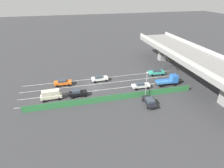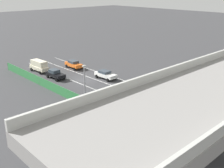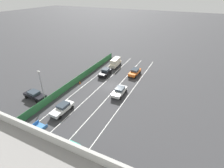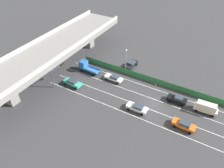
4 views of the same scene
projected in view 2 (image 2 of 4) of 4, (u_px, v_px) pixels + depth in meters
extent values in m
plane|color=#38383A|center=(84.00, 80.00, 50.79)|extent=(300.00, 300.00, 0.00)
cube|color=silver|center=(117.00, 78.00, 51.73)|extent=(0.14, 42.99, 0.01)
cube|color=silver|center=(103.00, 82.00, 49.50)|extent=(0.14, 42.99, 0.01)
cube|color=silver|center=(88.00, 87.00, 47.28)|extent=(0.14, 42.99, 0.01)
cube|color=silver|center=(71.00, 92.00, 45.05)|extent=(0.14, 42.99, 0.01)
cube|color=#B2B2AD|center=(192.00, 63.00, 33.19)|extent=(46.18, 0.30, 0.90)
cube|color=gray|center=(143.00, 166.00, 21.75)|extent=(2.16, 2.16, 5.83)
cube|color=#2D753D|center=(60.00, 91.00, 43.40)|extent=(0.06, 38.99, 1.54)
cylinder|color=#4C514C|center=(8.00, 66.00, 56.79)|extent=(0.10, 0.10, 1.54)
cylinder|color=#4C514C|center=(39.00, 81.00, 47.86)|extent=(0.10, 0.10, 1.54)
cylinder|color=#4C514C|center=(85.00, 103.00, 38.94)|extent=(0.10, 0.10, 1.54)
cylinder|color=#4C514C|center=(159.00, 137.00, 30.02)|extent=(0.10, 0.10, 1.54)
cube|color=orange|center=(74.00, 64.00, 57.74)|extent=(1.96, 4.54, 0.66)
cube|color=#333D47|center=(73.00, 62.00, 57.66)|extent=(1.62, 2.13, 0.50)
cylinder|color=black|center=(81.00, 68.00, 57.34)|extent=(0.25, 0.65, 0.64)
cylinder|color=black|center=(74.00, 69.00, 56.29)|extent=(0.25, 0.65, 0.64)
cylinder|color=black|center=(73.00, 65.00, 59.52)|extent=(0.25, 0.65, 0.64)
cylinder|color=black|center=(67.00, 66.00, 58.47)|extent=(0.25, 0.65, 0.64)
cube|color=beige|center=(39.00, 68.00, 55.40)|extent=(1.97, 4.83, 0.68)
cube|color=beige|center=(39.00, 63.00, 55.09)|extent=(1.72, 3.97, 1.16)
cylinder|color=black|center=(48.00, 71.00, 55.10)|extent=(0.25, 0.65, 0.64)
cylinder|color=black|center=(40.00, 73.00, 53.92)|extent=(0.25, 0.65, 0.64)
cylinder|color=black|center=(39.00, 68.00, 57.22)|extent=(0.25, 0.65, 0.64)
cylinder|color=black|center=(32.00, 69.00, 56.04)|extent=(0.25, 0.65, 0.64)
cube|color=teal|center=(185.00, 101.00, 39.42)|extent=(2.03, 4.69, 0.67)
cube|color=#333D47|center=(184.00, 97.00, 39.30)|extent=(1.70, 2.37, 0.47)
cylinder|color=black|center=(197.00, 106.00, 39.01)|extent=(0.25, 0.65, 0.64)
cylinder|color=black|center=(190.00, 109.00, 37.92)|extent=(0.25, 0.65, 0.64)
cylinder|color=black|center=(179.00, 99.00, 41.26)|extent=(0.25, 0.65, 0.64)
cylinder|color=black|center=(172.00, 102.00, 40.17)|extent=(0.25, 0.65, 0.64)
cube|color=black|center=(56.00, 75.00, 51.21)|extent=(1.79, 4.29, 0.62)
cube|color=#333D47|center=(54.00, 71.00, 51.28)|extent=(1.54, 1.82, 0.59)
cylinder|color=black|center=(64.00, 78.00, 50.96)|extent=(0.23, 0.64, 0.64)
cylinder|color=black|center=(56.00, 80.00, 49.83)|extent=(0.23, 0.64, 0.64)
cylinder|color=black|center=(55.00, 74.00, 52.92)|extent=(0.23, 0.64, 0.64)
cylinder|color=black|center=(48.00, 76.00, 51.79)|extent=(0.23, 0.64, 0.64)
cube|color=white|center=(106.00, 75.00, 51.09)|extent=(1.84, 4.47, 0.60)
cube|color=#333D47|center=(104.00, 72.00, 51.14)|extent=(1.60, 2.10, 0.46)
cylinder|color=black|center=(115.00, 78.00, 50.80)|extent=(0.23, 0.64, 0.64)
cylinder|color=black|center=(108.00, 80.00, 49.64)|extent=(0.23, 0.64, 0.64)
cylinder|color=black|center=(104.00, 74.00, 52.86)|extent=(0.23, 0.64, 0.64)
cylinder|color=black|center=(97.00, 76.00, 51.69)|extent=(0.23, 0.64, 0.64)
cube|color=silver|center=(115.00, 99.00, 40.34)|extent=(1.89, 4.65, 0.56)
cube|color=#333D47|center=(113.00, 95.00, 40.43)|extent=(1.60, 2.05, 0.47)
cylinder|color=black|center=(127.00, 103.00, 39.93)|extent=(0.24, 0.65, 0.64)
cylinder|color=black|center=(118.00, 106.00, 38.84)|extent=(0.24, 0.65, 0.64)
cylinder|color=black|center=(112.00, 97.00, 42.14)|extent=(0.24, 0.65, 0.64)
cylinder|color=black|center=(104.00, 100.00, 41.05)|extent=(0.24, 0.65, 0.64)
cube|color=black|center=(153.00, 115.00, 35.40)|extent=(1.85, 5.66, 0.25)
cube|color=blue|center=(166.00, 112.00, 33.64)|extent=(2.03, 1.78, 1.90)
cube|color=#3875BC|center=(148.00, 111.00, 36.00)|extent=(2.14, 3.86, 0.10)
cube|color=#3875BC|center=(153.00, 107.00, 36.48)|extent=(0.28, 3.76, 0.50)
cube|color=#3875BC|center=(143.00, 111.00, 35.35)|extent=(0.28, 3.76, 0.50)
cylinder|color=black|center=(169.00, 120.00, 34.74)|extent=(0.30, 0.81, 0.80)
cylinder|color=black|center=(159.00, 124.00, 33.56)|extent=(0.30, 0.81, 0.80)
cylinder|color=black|center=(147.00, 110.00, 37.47)|extent=(0.30, 0.81, 0.80)
cylinder|color=black|center=(137.00, 114.00, 36.29)|extent=(0.30, 0.81, 0.80)
cube|color=black|center=(68.00, 112.00, 36.17)|extent=(4.78, 2.18, 0.57)
cube|color=#333D47|center=(66.00, 108.00, 35.84)|extent=(2.20, 1.77, 0.52)
cylinder|color=black|center=(75.00, 109.00, 37.93)|extent=(0.65, 0.27, 0.64)
cylinder|color=black|center=(82.00, 114.00, 36.58)|extent=(0.65, 0.27, 0.64)
cylinder|color=black|center=(54.00, 116.00, 36.05)|extent=(0.65, 0.27, 0.64)
cylinder|color=black|center=(61.00, 121.00, 34.70)|extent=(0.65, 0.27, 0.64)
cylinder|color=#47474C|center=(219.00, 92.00, 38.26)|extent=(0.18, 0.18, 4.81)
cylinder|color=#47474C|center=(213.00, 81.00, 36.44)|extent=(3.96, 0.56, 0.12)
cube|color=black|center=(206.00, 83.00, 35.54)|extent=(0.99, 0.38, 0.32)
sphere|color=#390706|center=(206.00, 82.00, 35.83)|extent=(0.20, 0.20, 0.20)
sphere|color=#EFA319|center=(204.00, 83.00, 35.66)|extent=(0.20, 0.20, 0.20)
sphere|color=black|center=(203.00, 83.00, 35.49)|extent=(0.20, 0.20, 0.20)
cylinder|color=gray|center=(85.00, 90.00, 37.01)|extent=(0.16, 0.16, 6.32)
ellipsoid|color=silver|center=(84.00, 66.00, 35.89)|extent=(0.60, 0.36, 0.28)
cone|color=orange|center=(59.00, 90.00, 45.13)|extent=(0.36, 0.36, 0.58)
cube|color=black|center=(59.00, 91.00, 45.22)|extent=(0.47, 0.47, 0.03)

